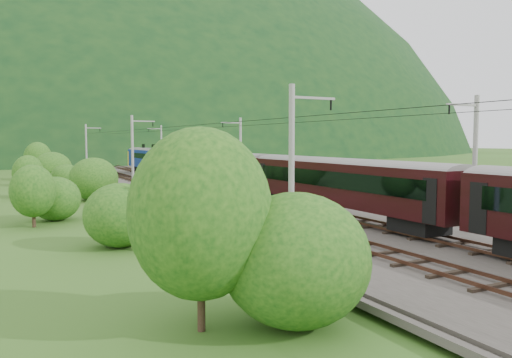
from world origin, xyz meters
name	(u,v)px	position (x,y,z in m)	size (l,w,h in m)	color
ground	(391,248)	(0.00, 0.00, 0.00)	(600.00, 600.00, 0.00)	#324E18
railbed	(293,219)	(0.00, 10.00, 0.15)	(14.00, 220.00, 0.30)	#38332D
track_left	(264,218)	(-2.40, 10.00, 0.37)	(2.40, 220.00, 0.27)	brown
track_right	(322,213)	(2.40, 10.00, 0.37)	(2.40, 220.00, 0.27)	brown
catenary_left	(133,152)	(-6.12, 32.00, 4.50)	(2.54, 192.28, 8.00)	gray
catenary_right	(240,151)	(6.12, 32.00, 4.50)	(2.54, 192.28, 8.00)	gray
overhead_wires	(294,120)	(0.00, 10.00, 7.10)	(4.83, 198.00, 0.03)	black
mountain_main	(42,151)	(0.00, 260.00, 0.00)	(504.00, 360.00, 244.00)	black
train	(476,189)	(2.40, -3.21, 3.32)	(2.77, 133.05, 4.81)	black
hazard_post_near	(205,188)	(-0.25, 26.68, 0.96)	(0.14, 0.14, 1.32)	red
hazard_post_far	(207,185)	(0.71, 28.71, 1.07)	(0.16, 0.16, 1.54)	red
signal	(151,180)	(-4.08, 32.85, 1.41)	(0.21, 0.21, 1.90)	black
vegetation_left	(85,186)	(-12.59, 20.44, 2.17)	(9.91, 146.29, 6.11)	#154412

